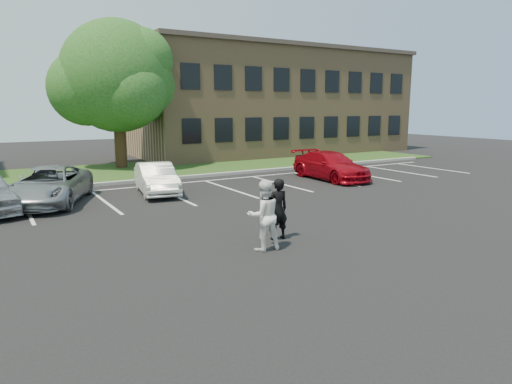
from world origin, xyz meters
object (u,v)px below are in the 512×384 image
Objects in this scene: man_black_suit at (278,209)px; tree at (118,79)px; man_white_shirt at (264,215)px; office_building at (270,101)px; car_red_compact at (331,166)px; car_white_sedan at (156,179)px; car_silver_minivan at (49,186)px.

tree is at bearing -87.79° from man_black_suit.
man_black_suit is at bearing -136.02° from man_white_shirt.
tree reaches higher than office_building.
tree is 13.73m from car_red_compact.
tree is 1.79× the size of car_red_compact.
man_white_shirt is 9.13m from car_white_sedan.
car_white_sedan is at bearing -137.24° from office_building.
car_silver_minivan is at bearing -58.78° from man_white_shirt.
car_silver_minivan reaches higher than car_white_sedan.
car_red_compact is at bearing 4.22° from car_white_sedan.
office_building is at bearing 59.08° from car_silver_minivan.
car_silver_minivan reaches higher than car_red_compact.
car_red_compact is (8.08, -10.09, -4.64)m from tree.
office_building reaches higher than car_silver_minivan.
car_white_sedan is 0.82× the size of car_red_compact.
man_white_shirt is at bearing -136.27° from car_red_compact.
car_silver_minivan is (-5.26, -9.21, -4.63)m from tree.
man_white_shirt is at bearing -93.74° from tree.
car_red_compact is (9.29, 8.33, -0.22)m from man_white_shirt.
car_silver_minivan is (-4.92, 8.56, -0.16)m from man_black_suit.
man_black_suit is 0.94× the size of man_white_shirt.
car_red_compact is (9.08, -0.79, 0.05)m from car_white_sedan.
tree is 18.97m from man_white_shirt.
tree is at bearing 93.11° from car_white_sedan.
car_silver_minivan is at bearing -119.75° from tree.
office_building is at bearing 16.83° from tree.
car_red_compact is at bearing -134.32° from man_black_suit.
office_building is 4.56× the size of car_red_compact.
man_white_shirt reaches higher than car_silver_minivan.
man_white_shirt reaches higher than car_white_sedan.
man_white_shirt is 10.06m from car_silver_minivan.
tree reaches higher than car_white_sedan.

